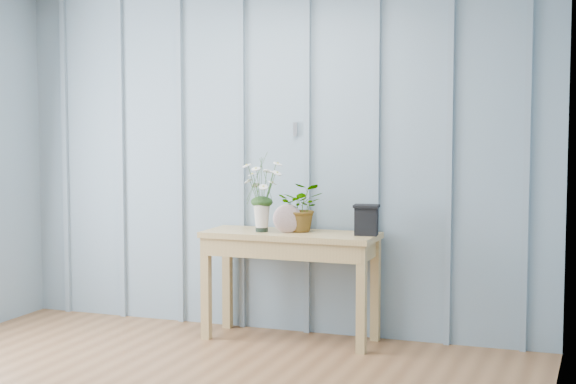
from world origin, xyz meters
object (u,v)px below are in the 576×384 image
at_px(daisy_vase, 262,183).
at_px(felt_disc_vessel, 287,218).
at_px(sideboard, 291,249).
at_px(carved_box, 366,220).

relative_size(daisy_vase, felt_disc_vessel, 2.68).
xyz_separation_m(sideboard, felt_disc_vessel, (-0.00, -0.05, 0.21)).
bearing_deg(carved_box, daisy_vase, -174.60).
relative_size(felt_disc_vessel, carved_box, 0.97).
xyz_separation_m(daisy_vase, carved_box, (0.72, 0.07, -0.23)).
distance_m(sideboard, carved_box, 0.57).
bearing_deg(sideboard, daisy_vase, -166.45).
xyz_separation_m(sideboard, daisy_vase, (-0.19, -0.05, 0.45)).
bearing_deg(felt_disc_vessel, sideboard, 51.09).
distance_m(daisy_vase, felt_disc_vessel, 0.30).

